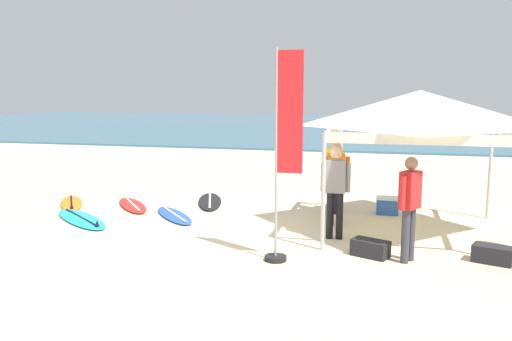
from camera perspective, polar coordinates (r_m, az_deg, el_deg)
name	(u,v)px	position (r m, az deg, el deg)	size (l,w,h in m)	color
ground_plane	(245,234)	(10.04, -1.21, -7.05)	(80.00, 80.00, 0.00)	beige
sea	(355,126)	(41.61, 10.84, 4.82)	(80.00, 36.00, 0.10)	#386B84
canopy_tent	(419,109)	(10.30, 17.57, 6.43)	(3.30, 3.30, 2.75)	#B7B7BC
surfboard_orange	(71,203)	(13.38, -19.67, -3.41)	(1.47, 1.82, 0.19)	orange
surfboard_blue	(174,215)	(11.55, -9.02, -4.87)	(1.59, 1.72, 0.19)	blue
surfboard_red	(132,205)	(12.76, -13.47, -3.71)	(1.60, 1.81, 0.19)	red
surfboard_black	(210,201)	(12.89, -5.11, -3.38)	(1.23, 2.17, 0.19)	black
surfboard_cyan	(81,219)	(11.69, -18.70, -5.06)	(2.17, 1.88, 0.19)	#23B2CC
person_orange	(336,178)	(10.62, 8.79, -0.81)	(0.55, 0.24, 1.71)	black
person_grey	(335,187)	(9.65, 8.73, -1.76)	(0.55, 0.26, 1.71)	black
person_yellow	(334,170)	(11.71, 8.60, 0.07)	(0.41, 0.42, 1.71)	black
person_red	(410,202)	(8.59, 16.57, -3.31)	(0.37, 0.49, 1.71)	#383842
banner_flag	(283,165)	(8.16, 3.01, 0.60)	(0.60, 0.36, 3.40)	#99999E
gear_bag_near_tent	(493,254)	(9.21, 24.61, -8.40)	(0.60, 0.32, 0.28)	#232328
gear_bag_by_pole	(370,248)	(8.91, 12.49, -8.37)	(0.60, 0.32, 0.28)	#232328
cooler_box	(387,205)	(11.99, 14.28, -3.75)	(0.50, 0.36, 0.39)	#2D60B7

